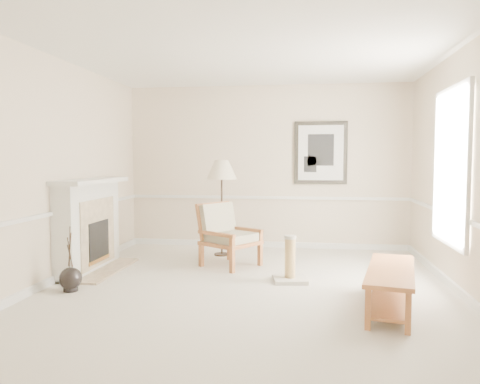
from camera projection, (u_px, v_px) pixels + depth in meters
The scene contains 8 objects.
ground at pixel (248, 288), 5.76m from camera, with size 5.50×5.50×0.00m, color silver.
room at pixel (260, 136), 5.69m from camera, with size 5.04×5.54×2.92m.
fireplace at pixel (89, 226), 6.63m from camera, with size 0.64×1.64×1.31m.
floor_vase at pixel (71, 279), 5.62m from camera, with size 0.27×0.27×0.79m.
armchair at pixel (226, 232), 6.99m from camera, with size 1.01×1.00×0.93m.
floor_lamp at pixel (222, 172), 7.65m from camera, with size 0.51×0.51×1.57m.
bench at pixel (391, 282), 4.93m from camera, with size 0.76×1.60×0.44m.
scratching_post at pixel (290, 267), 6.06m from camera, with size 0.49×0.49×0.60m.
Camera 1 is at (0.70, -5.62, 1.59)m, focal length 35.00 mm.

